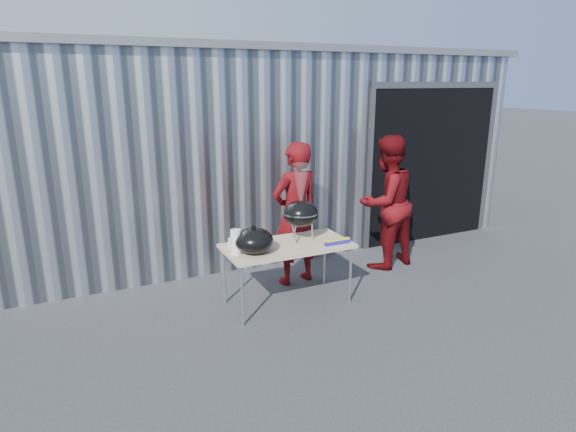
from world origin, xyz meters
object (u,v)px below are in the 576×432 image
person_bystander (386,202)px  kettle_grill (301,207)px  folding_table (287,248)px  person_cook (295,214)px

person_bystander → kettle_grill: bearing=5.9°
folding_table → kettle_grill: bearing=18.5°
folding_table → person_bystander: (1.80, 0.53, 0.24)m
folding_table → kettle_grill: kettle_grill is taller
kettle_grill → person_cook: (0.17, 0.48, -0.23)m
person_cook → folding_table: bearing=47.1°
folding_table → kettle_grill: 0.51m
person_cook → person_bystander: 1.42m
kettle_grill → person_cook: person_cook is taller
person_cook → person_bystander: (1.42, -0.02, 0.01)m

